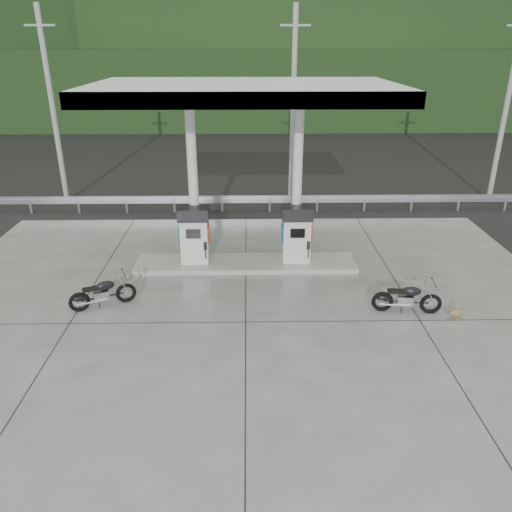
{
  "coord_description": "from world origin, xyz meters",
  "views": [
    {
      "loc": [
        0.07,
        -12.06,
        6.68
      ],
      "look_at": [
        0.3,
        1.0,
        1.0
      ],
      "focal_mm": 35.0,
      "sensor_mm": 36.0,
      "label": 1
    }
  ],
  "objects_px": {
    "gas_pump_right": "(297,235)",
    "motorcycle_left": "(103,293)",
    "gas_pump_left": "(194,235)",
    "motorcycle_right": "(407,298)",
    "duck": "(456,313)"
  },
  "relations": [
    {
      "from": "gas_pump_left",
      "to": "motorcycle_left",
      "type": "height_order",
      "value": "gas_pump_left"
    },
    {
      "from": "gas_pump_right",
      "to": "motorcycle_left",
      "type": "relative_size",
      "value": 1.08
    },
    {
      "from": "gas_pump_left",
      "to": "gas_pump_right",
      "type": "bearing_deg",
      "value": 0.0
    },
    {
      "from": "motorcycle_left",
      "to": "motorcycle_right",
      "type": "relative_size",
      "value": 0.98
    },
    {
      "from": "motorcycle_left",
      "to": "duck",
      "type": "xyz_separation_m",
      "value": [
        9.29,
        -0.83,
        -0.23
      ]
    },
    {
      "from": "motorcycle_right",
      "to": "duck",
      "type": "distance_m",
      "value": 1.27
    },
    {
      "from": "gas_pump_right",
      "to": "motorcycle_left",
      "type": "bearing_deg",
      "value": -154.47
    },
    {
      "from": "gas_pump_left",
      "to": "gas_pump_right",
      "type": "distance_m",
      "value": 3.2
    },
    {
      "from": "duck",
      "to": "gas_pump_left",
      "type": "bearing_deg",
      "value": 151.73
    },
    {
      "from": "gas_pump_right",
      "to": "duck",
      "type": "bearing_deg",
      "value": -41.78
    },
    {
      "from": "gas_pump_right",
      "to": "gas_pump_left",
      "type": "bearing_deg",
      "value": 180.0
    },
    {
      "from": "gas_pump_left",
      "to": "duck",
      "type": "xyz_separation_m",
      "value": [
        7.04,
        -3.43,
        -0.88
      ]
    },
    {
      "from": "motorcycle_right",
      "to": "duck",
      "type": "height_order",
      "value": "motorcycle_right"
    },
    {
      "from": "gas_pump_right",
      "to": "motorcycle_right",
      "type": "height_order",
      "value": "gas_pump_right"
    },
    {
      "from": "gas_pump_right",
      "to": "duck",
      "type": "relative_size",
      "value": 3.89
    }
  ]
}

